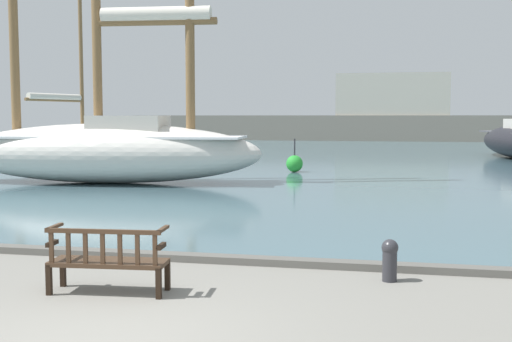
% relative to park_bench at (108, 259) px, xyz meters
% --- Properties ---
extents(ground_plane, '(160.00, 160.00, 0.00)m').
position_rel_park_bench_xyz_m(ground_plane, '(0.67, -1.74, -0.47)').
color(ground_plane, gray).
extents(harbor_water, '(100.00, 80.00, 0.08)m').
position_rel_park_bench_xyz_m(harbor_water, '(0.67, 42.26, -0.43)').
color(harbor_water, '#476670').
rests_on(harbor_water, ground).
extents(quay_edge_kerb, '(40.00, 0.30, 0.12)m').
position_rel_park_bench_xyz_m(quay_edge_kerb, '(0.67, 2.11, -0.41)').
color(quay_edge_kerb, '#5B5954').
rests_on(quay_edge_kerb, ground).
extents(park_bench, '(1.64, 0.65, 0.92)m').
position_rel_park_bench_xyz_m(park_bench, '(0.00, 0.00, 0.00)').
color(park_bench, black).
rests_on(park_bench, ground).
extents(sailboat_centre_channel, '(11.25, 4.15, 16.47)m').
position_rel_park_bench_xyz_m(sailboat_centre_channel, '(-5.98, 12.92, 1.12)').
color(sailboat_centre_channel, silver).
rests_on(sailboat_centre_channel, harbor_water).
extents(sailboat_nearest_starboard, '(5.64, 10.11, 11.18)m').
position_rel_park_bench_xyz_m(sailboat_nearest_starboard, '(-18.92, 36.01, 0.63)').
color(sailboat_nearest_starboard, silver).
rests_on(sailboat_nearest_starboard, harbor_water).
extents(mooring_bollard, '(0.25, 0.25, 0.63)m').
position_rel_park_bench_xyz_m(mooring_bollard, '(3.78, 1.45, -0.12)').
color(mooring_bollard, '#2D2D33').
rests_on(mooring_bollard, ground).
extents(channel_buoy, '(0.71, 0.71, 1.41)m').
position_rel_park_bench_xyz_m(channel_buoy, '(-0.19, 18.60, -0.03)').
color(channel_buoy, green).
rests_on(channel_buoy, harbor_water).
extents(far_breakwater, '(45.17, 2.40, 6.49)m').
position_rel_park_bench_xyz_m(far_breakwater, '(1.41, 54.42, 1.55)').
color(far_breakwater, slate).
rests_on(far_breakwater, ground).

